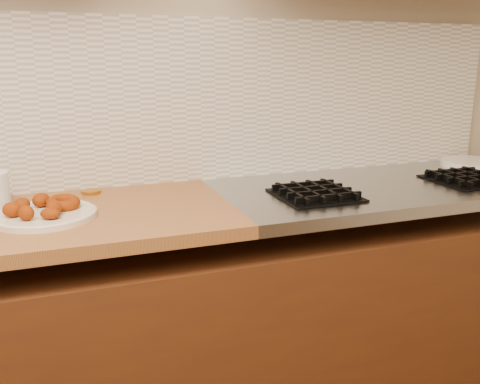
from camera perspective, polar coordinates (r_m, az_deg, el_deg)
name	(u,v)px	position (r m, az deg, el deg)	size (l,w,h in m)	color
wall_back	(53,60)	(1.87, -20.29, 13.77)	(4.00, 0.02, 2.70)	#B7A98C
base_cabinet	(80,363)	(1.83, -17.48, -17.82)	(3.60, 0.60, 0.77)	#48240E
stovetop	(387,188)	(2.00, 16.21, 0.44)	(1.30, 0.62, 0.04)	#9EA0A5
backsplash	(57,105)	(1.86, -19.88, 9.17)	(3.60, 0.02, 0.60)	silver
burner_grates	(395,185)	(1.91, 17.06, 0.73)	(0.91, 0.26, 0.03)	black
donut_plate	(45,215)	(1.59, -21.01, -2.44)	(0.29, 0.29, 0.02)	silver
ring_donut	(63,203)	(1.61, -19.24, -1.15)	(0.10, 0.10, 0.03)	#853508
fried_dough_chunks	(34,207)	(1.58, -22.16, -1.61)	(0.17, 0.21, 0.04)	#853508
brass_jar_lid	(91,192)	(1.83, -16.38, 0.03)	(0.07, 0.07, 0.01)	#BB7D1C
plate_stack	(471,163)	(2.44, 24.51, 2.97)	(0.25, 0.25, 0.02)	white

